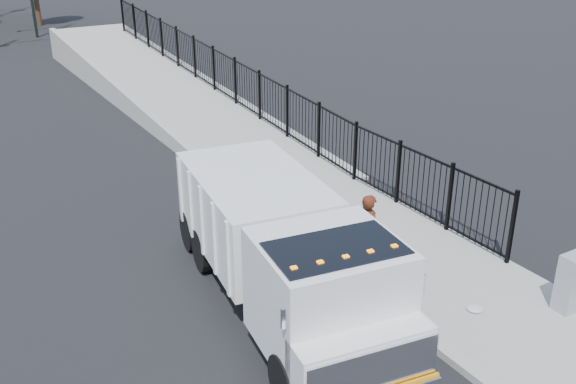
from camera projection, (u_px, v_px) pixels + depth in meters
ground at (333, 270)px, 14.98m from camera, size 120.00×120.00×0.00m
sidewalk at (456, 284)px, 14.29m from camera, size 3.55×12.00×0.12m
curb at (388, 308)px, 13.37m from camera, size 0.30×12.00×0.16m
ramp at (167, 100)px, 28.54m from camera, size 3.95×24.06×3.19m
iron_fence at (236, 96)px, 25.71m from camera, size 0.10×28.00×1.80m
truck at (284, 249)px, 12.85m from camera, size 3.47×7.92×2.62m
worker at (368, 231)px, 14.58m from camera, size 0.44×0.66×1.78m
utility_cabinet at (571, 283)px, 13.03m from camera, size 0.55×0.40×1.25m
debris at (475, 308)px, 13.23m from camera, size 0.35×0.35×0.09m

